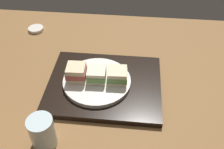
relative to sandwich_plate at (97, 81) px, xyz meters
The scene contains 8 objects.
ground_plane 8.43cm from the sandwich_plate, behind, with size 140.00×100.00×3.00cm, color brown.
serving_tray 3.16cm from the sandwich_plate, behind, with size 39.65×31.91×2.17cm, color black.
sandwich_plate is the anchor object (origin of this frame).
sandwich_near 7.70cm from the sandwich_plate, behind, with size 6.99×6.47×4.98cm.
sandwich_middle 3.11cm from the sandwich_plate, 90.00° to the right, with size 6.52×6.87×4.71cm.
sandwich_far 7.83cm from the sandwich_plate, ahead, with size 6.91×6.50×5.57cm.
drinking_glass 26.96cm from the sandwich_plate, 63.80° to the left, with size 7.22×7.22×10.38cm, color silver.
small_sauce_dish 47.35cm from the sandwich_plate, 45.15° to the right, with size 6.82×6.82×1.43cm, color silver.
Camera 1 is at (-4.58, 64.62, 66.08)cm, focal length 41.33 mm.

